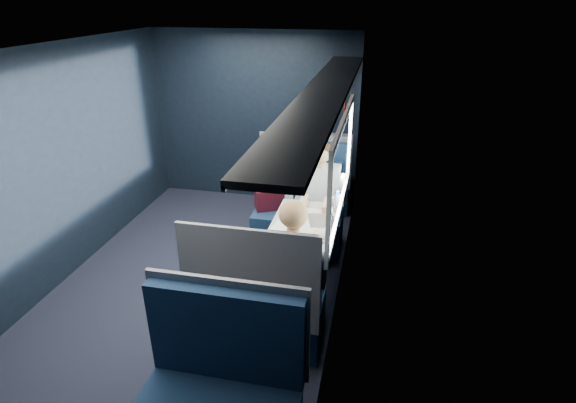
% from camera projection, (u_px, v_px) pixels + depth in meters
% --- Properties ---
extents(ground, '(2.80, 4.20, 0.01)m').
position_uv_depth(ground, '(205.00, 276.00, 4.74)').
color(ground, black).
extents(room_shell, '(3.00, 4.40, 2.40)m').
position_uv_depth(room_shell, '(194.00, 141.00, 4.11)').
color(room_shell, black).
rests_on(room_shell, ground).
extents(table, '(0.62, 1.00, 0.74)m').
position_uv_depth(table, '(302.00, 230.00, 4.27)').
color(table, '#54565E').
rests_on(table, ground).
extents(seat_bay_near, '(1.05, 0.62, 1.26)m').
position_uv_depth(seat_bay_near, '(298.00, 211.00, 5.18)').
color(seat_bay_near, '#0C1C35').
rests_on(seat_bay_near, ground).
extents(seat_bay_far, '(1.04, 0.62, 1.26)m').
position_uv_depth(seat_bay_far, '(260.00, 306.00, 3.63)').
color(seat_bay_far, '#0C1C35').
rests_on(seat_bay_far, ground).
extents(seat_row_front, '(1.04, 0.51, 1.16)m').
position_uv_depth(seat_row_front, '(312.00, 182.00, 6.00)').
color(seat_row_front, '#0C1C35').
rests_on(seat_row_front, ground).
extents(seat_row_back, '(1.04, 0.51, 1.16)m').
position_uv_depth(seat_row_back, '(221.00, 397.00, 2.82)').
color(seat_row_back, '#0C1C35').
rests_on(seat_row_back, ground).
extents(man, '(0.53, 0.56, 1.32)m').
position_uv_depth(man, '(319.00, 196.00, 4.85)').
color(man, black).
rests_on(man, ground).
extents(woman, '(0.53, 0.56, 1.32)m').
position_uv_depth(woman, '(294.00, 265.00, 3.60)').
color(woman, black).
rests_on(woman, ground).
extents(papers, '(0.59, 0.77, 0.01)m').
position_uv_depth(papers, '(302.00, 224.00, 4.20)').
color(papers, white).
rests_on(papers, table).
extents(laptop, '(0.29, 0.33, 0.22)m').
position_uv_depth(laptop, '(325.00, 216.00, 4.23)').
color(laptop, silver).
rests_on(laptop, table).
extents(bottle_small, '(0.06, 0.06, 0.22)m').
position_uv_depth(bottle_small, '(337.00, 203.00, 4.41)').
color(bottle_small, silver).
rests_on(bottle_small, table).
extents(cup, '(0.07, 0.07, 0.09)m').
position_uv_depth(cup, '(333.00, 201.00, 4.56)').
color(cup, white).
rests_on(cup, table).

